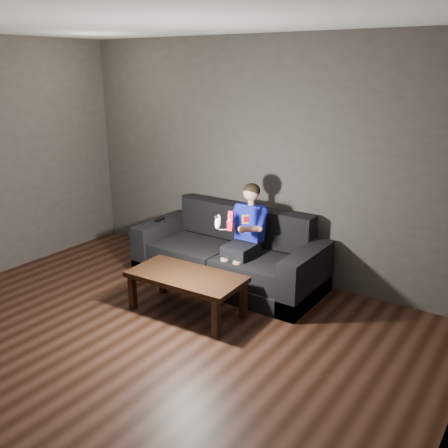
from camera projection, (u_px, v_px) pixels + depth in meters
The scene contains 10 objects.
floor at pixel (103, 366), 4.12m from camera, with size 5.00×5.00×0.00m, color black.
back_wall at pixel (260, 159), 5.68m from camera, with size 5.00×0.04×2.70m, color #363330.
right_wall at pixel (448, 290), 2.36m from camera, with size 0.04×5.00×2.70m, color #363330.
ceiling at pixel (73, 13), 3.30m from camera, with size 5.00×5.00×0.02m, color silver.
sofa at pixel (230, 259), 5.66m from camera, with size 2.14×0.92×0.83m.
child at pixel (246, 229), 5.35m from camera, with size 0.44×0.54×1.08m.
wii_remote_red at pixel (231, 221), 4.91m from camera, with size 0.07×0.08×0.20m.
nunchuk_white at pixel (218, 222), 5.01m from camera, with size 0.07×0.10×0.16m.
wii_remote_black at pixel (160, 219), 6.01m from camera, with size 0.05×0.15×0.03m.
coffee_table at pixel (186, 280), 4.90m from camera, with size 1.16×0.62×0.41m.
Camera 1 is at (2.84, -2.38, 2.36)m, focal length 40.00 mm.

